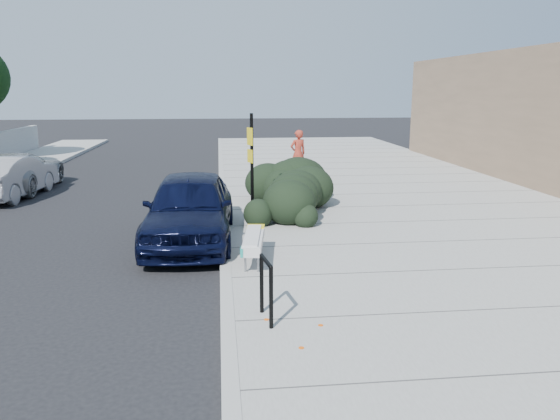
% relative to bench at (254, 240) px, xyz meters
% --- Properties ---
extents(ground, '(120.00, 120.00, 0.00)m').
position_rel_bench_xyz_m(ground, '(-0.60, -1.00, -0.59)').
color(ground, black).
rests_on(ground, ground).
extents(sidewalk_near, '(11.20, 50.00, 0.15)m').
position_rel_bench_xyz_m(sidewalk_near, '(5.00, 4.00, -0.52)').
color(sidewalk_near, gray).
rests_on(sidewalk_near, ground).
extents(curb_near, '(0.22, 50.00, 0.17)m').
position_rel_bench_xyz_m(curb_near, '(-0.60, 4.00, -0.51)').
color(curb_near, '#9E9E99').
rests_on(curb_near, ground).
extents(bench, '(0.62, 1.88, 0.56)m').
position_rel_bench_xyz_m(bench, '(0.00, 0.00, 0.00)').
color(bench, gray).
rests_on(bench, sidewalk_near).
extents(bike_rack, '(0.16, 0.67, 0.99)m').
position_rel_bench_xyz_m(bike_rack, '(0.00, -3.00, 0.15)').
color(bike_rack, black).
rests_on(bike_rack, sidewalk_near).
extents(sign_post, '(0.16, 0.32, 2.88)m').
position_rel_bench_xyz_m(sign_post, '(0.19, 3.68, 1.18)').
color(sign_post, black).
rests_on(sign_post, sidewalk_near).
extents(hedge, '(3.05, 4.79, 1.67)m').
position_rel_bench_xyz_m(hedge, '(1.31, 4.91, 0.39)').
color(hedge, black).
rests_on(hedge, sidewalk_near).
extents(sedan_navy, '(2.21, 5.10, 1.71)m').
position_rel_bench_xyz_m(sedan_navy, '(-1.40, 2.09, 0.26)').
color(sedan_navy, black).
rests_on(sedan_navy, ground).
extents(wagon_silver, '(2.01, 4.55, 1.45)m').
position_rel_bench_xyz_m(wagon_silver, '(-7.78, 8.48, 0.13)').
color(wagon_silver, '#9A9A9E').
rests_on(wagon_silver, ground).
extents(suv_silver, '(2.40, 5.04, 1.39)m').
position_rel_bench_xyz_m(suv_silver, '(-8.10, 9.99, 0.10)').
color(suv_silver, gray).
rests_on(suv_silver, ground).
extents(pedestrian, '(0.81, 0.67, 1.90)m').
position_rel_bench_xyz_m(pedestrian, '(2.51, 10.94, 0.51)').
color(pedestrian, maroon).
rests_on(pedestrian, sidewalk_near).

